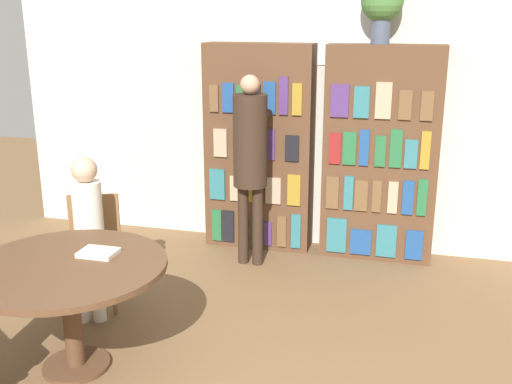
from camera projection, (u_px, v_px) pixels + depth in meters
name	position (u px, v px, depth m)	size (l,w,h in m)	color
wall_back	(323.00, 96.00, 5.75)	(6.40, 0.07, 3.00)	beige
bookshelf_left	(259.00, 148.00, 5.86)	(1.05, 0.34, 2.00)	brown
bookshelf_right	(380.00, 155.00, 5.57)	(1.05, 0.34, 2.00)	brown
flower_vase	(382.00, 3.00, 5.20)	(0.37, 0.37, 0.56)	#475166
reading_table	(68.00, 281.00, 3.81)	(1.26, 1.26, 0.75)	brown
chair_left_side	(94.00, 245.00, 4.77)	(0.52, 0.52, 0.88)	brown
seated_reader_left	(88.00, 229.00, 4.54)	(0.32, 0.38, 1.24)	silver
librarian_standing	(250.00, 151.00, 5.36)	(0.31, 0.58, 1.76)	#332319
open_book_on_table	(98.00, 253.00, 3.91)	(0.24, 0.18, 0.03)	silver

